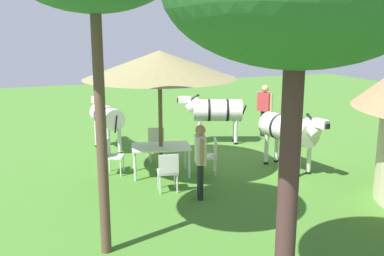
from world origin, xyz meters
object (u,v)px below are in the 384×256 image
at_px(patio_dining_table, 161,149).
at_px(guest_beside_umbrella, 200,155).
at_px(patio_chair_east_end, 111,154).
at_px(shade_umbrella, 160,65).
at_px(zebra_by_umbrella, 216,111).
at_px(standing_watcher, 265,106).
at_px(patio_chair_near_lawn, 211,154).
at_px(zebra_toward_hut, 106,117).
at_px(patio_chair_west_end, 156,142).
at_px(patio_chair_near_hut, 168,170).
at_px(zebra_nearest_camera, 290,130).

xyz_separation_m(patio_dining_table, guest_beside_umbrella, (-0.30, 1.86, 0.32)).
distance_m(patio_dining_table, patio_chair_east_end, 1.26).
relative_size(shade_umbrella, zebra_by_umbrella, 1.77).
bearing_deg(zebra_by_umbrella, standing_watcher, -64.25).
bearing_deg(standing_watcher, patio_chair_near_lawn, 110.29).
relative_size(patio_chair_east_end, zebra_toward_hut, 0.42).
distance_m(shade_umbrella, patio_chair_near_lawn, 2.55).
distance_m(shade_umbrella, guest_beside_umbrella, 2.58).
distance_m(zebra_by_umbrella, zebra_toward_hut, 3.41).
distance_m(patio_chair_west_end, zebra_toward_hut, 1.96).
bearing_deg(zebra_toward_hut, guest_beside_umbrella, -84.42).
relative_size(shade_umbrella, patio_chair_near_lawn, 4.10).
xyz_separation_m(patio_chair_near_hut, patio_chair_west_end, (-0.46, -2.46, 0.00)).
relative_size(guest_beside_umbrella, zebra_toward_hut, 0.77).
height_order(shade_umbrella, patio_chair_near_hut, shade_umbrella).
xyz_separation_m(shade_umbrella, guest_beside_umbrella, (-0.30, 1.86, -1.76)).
bearing_deg(shade_umbrella, zebra_toward_hut, -73.32).
bearing_deg(patio_chair_near_lawn, patio_chair_near_hut, 139.14).
relative_size(patio_chair_near_hut, zebra_by_umbrella, 0.43).
bearing_deg(patio_chair_east_end, standing_watcher, 133.79).
distance_m(patio_chair_east_end, guest_beside_umbrella, 2.80).
relative_size(patio_dining_table, zebra_toward_hut, 0.75).
bearing_deg(guest_beside_umbrella, zebra_nearest_camera, 125.26).
bearing_deg(patio_chair_east_end, zebra_toward_hut, -164.58).
relative_size(shade_umbrella, patio_chair_east_end, 4.10).
relative_size(patio_chair_west_end, zebra_toward_hut, 0.42).
relative_size(patio_dining_table, patio_chair_near_lawn, 1.77).
height_order(standing_watcher, zebra_nearest_camera, standing_watcher).
height_order(patio_chair_east_end, standing_watcher, standing_watcher).
xyz_separation_m(shade_umbrella, zebra_toward_hut, (0.83, -2.78, -1.72)).
xyz_separation_m(patio_chair_near_lawn, standing_watcher, (-3.22, -2.96, 0.53)).
distance_m(guest_beside_umbrella, zebra_nearest_camera, 3.10).
distance_m(patio_chair_west_end, zebra_nearest_camera, 3.61).
bearing_deg(zebra_nearest_camera, standing_watcher, -120.26).
relative_size(patio_chair_near_lawn, patio_chair_west_end, 1.00).
xyz_separation_m(zebra_nearest_camera, zebra_by_umbrella, (0.65, -3.17, -0.01)).
height_order(patio_chair_near_lawn, zebra_nearest_camera, zebra_nearest_camera).
bearing_deg(zebra_toward_hut, patio_dining_table, -81.50).
bearing_deg(patio_chair_west_end, patio_chair_near_hut, 90.69).
bearing_deg(patio_chair_west_end, patio_chair_near_lawn, 131.55).
relative_size(standing_watcher, zebra_by_umbrella, 0.84).
relative_size(shade_umbrella, patio_chair_west_end, 4.10).
distance_m(patio_chair_near_lawn, guest_beside_umbrella, 1.77).
distance_m(patio_dining_table, patio_chair_near_hut, 1.26).
bearing_deg(patio_chair_near_lawn, zebra_by_umbrella, -7.79).
height_order(patio_chair_near_lawn, guest_beside_umbrella, guest_beside_umbrella).
distance_m(patio_chair_east_end, zebra_by_umbrella, 4.19).
bearing_deg(standing_watcher, patio_chair_near_hut, 107.09).
distance_m(patio_chair_near_hut, patio_chair_west_end, 2.50).
relative_size(patio_dining_table, zebra_nearest_camera, 0.71).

